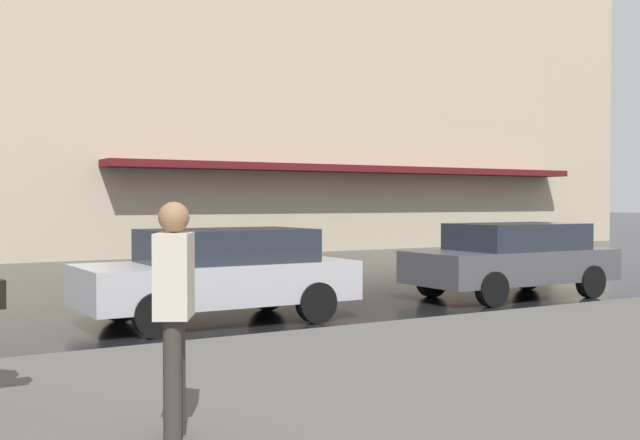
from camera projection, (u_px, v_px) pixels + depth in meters
name	position (u px, v px, depth m)	size (l,w,h in m)	color
haussmann_block_corner	(268.00, 21.00, 35.60)	(16.25, 27.80, 20.47)	beige
car_dark_grey	(513.00, 258.00, 14.96)	(1.85, 4.10, 1.41)	#4C4C51
car_silver	(220.00, 272.00, 11.88)	(1.85, 4.10, 1.41)	#B7B7BC
pedestrian_by_billboard	(174.00, 300.00, 5.55)	(0.47, 0.40, 1.68)	beige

